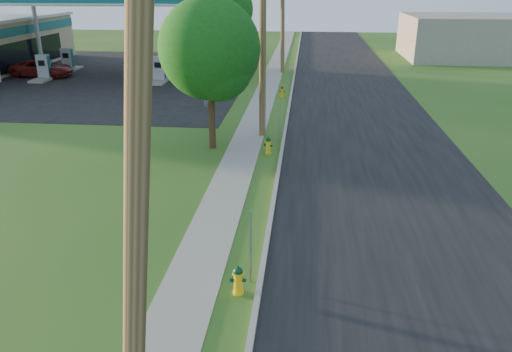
# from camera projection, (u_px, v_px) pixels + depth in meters

# --- Properties ---
(road) EXTENTS (8.00, 120.00, 0.02)m
(road) POSITION_uv_depth(u_px,v_px,m) (388.00, 196.00, 17.70)
(road) COLOR black
(road) RESTS_ON ground
(curb) EXTENTS (0.15, 120.00, 0.15)m
(curb) POSITION_uv_depth(u_px,v_px,m) (275.00, 190.00, 18.05)
(curb) COLOR gray
(curb) RESTS_ON ground
(sidewalk) EXTENTS (1.50, 120.00, 0.03)m
(sidewalk) POSITION_uv_depth(u_px,v_px,m) (228.00, 190.00, 18.23)
(sidewalk) COLOR gray
(sidewalk) RESTS_ON ground
(forecourt) EXTENTS (26.00, 28.00, 0.02)m
(forecourt) POSITION_uv_depth(u_px,v_px,m) (88.00, 75.00, 39.97)
(forecourt) COLOR black
(forecourt) RESTS_ON ground
(utility_pole_near) EXTENTS (1.40, 0.32, 9.48)m
(utility_pole_near) POSITION_uv_depth(u_px,v_px,m) (136.00, 184.00, 6.23)
(utility_pole_near) COLOR brown
(utility_pole_near) RESTS_ON ground
(utility_pole_mid) EXTENTS (1.40, 0.32, 9.80)m
(utility_pole_mid) POSITION_uv_depth(u_px,v_px,m) (263.00, 32.00, 22.84)
(utility_pole_mid) COLOR brown
(utility_pole_mid) RESTS_ON ground
(utility_pole_far) EXTENTS (1.40, 0.32, 9.50)m
(utility_pole_far) POSITION_uv_depth(u_px,v_px,m) (283.00, 12.00, 39.55)
(utility_pole_far) COLOR brown
(utility_pole_far) RESTS_ON ground
(sign_post_near) EXTENTS (0.05, 0.04, 2.00)m
(sign_post_near) POSITION_uv_depth(u_px,v_px,m) (251.00, 247.00, 12.36)
(sign_post_near) COLOR gray
(sign_post_near) RESTS_ON ground
(sign_post_mid) EXTENTS (0.05, 0.04, 2.00)m
(sign_post_mid) POSITION_uv_depth(u_px,v_px,m) (278.00, 122.00, 23.28)
(sign_post_mid) COLOR gray
(sign_post_mid) RESTS_ON ground
(sign_post_far) EXTENTS (0.05, 0.04, 2.00)m
(sign_post_far) POSITION_uv_depth(u_px,v_px,m) (289.00, 75.00, 34.57)
(sign_post_far) COLOR gray
(sign_post_far) RESTS_ON ground
(fuel_pump_nw) EXTENTS (1.20, 3.20, 1.90)m
(fuel_pump_nw) POSITION_uv_depth(u_px,v_px,m) (44.00, 70.00, 38.09)
(fuel_pump_nw) COLOR gray
(fuel_pump_nw) RESTS_ON ground
(fuel_pump_ne) EXTENTS (1.20, 3.20, 1.90)m
(fuel_pump_ne) POSITION_uv_depth(u_px,v_px,m) (159.00, 72.00, 37.25)
(fuel_pump_ne) COLOR gray
(fuel_pump_ne) RESTS_ON ground
(fuel_pump_sw) EXTENTS (1.20, 3.20, 1.90)m
(fuel_pump_sw) POSITION_uv_depth(u_px,v_px,m) (68.00, 62.00, 41.79)
(fuel_pump_sw) COLOR gray
(fuel_pump_sw) RESTS_ON ground
(fuel_pump_se) EXTENTS (1.20, 3.20, 1.90)m
(fuel_pump_se) POSITION_uv_depth(u_px,v_px,m) (173.00, 64.00, 40.95)
(fuel_pump_se) COLOR gray
(fuel_pump_se) RESTS_ON ground
(price_pylon) EXTENTS (0.34, 2.04, 6.85)m
(price_pylon) POSITION_uv_depth(u_px,v_px,m) (202.00, 13.00, 28.11)
(price_pylon) COLOR gray
(price_pylon) RESTS_ON ground
(distant_building) EXTENTS (14.00, 10.00, 4.00)m
(distant_building) POSITION_uv_depth(u_px,v_px,m) (480.00, 37.00, 48.09)
(distant_building) COLOR gray
(distant_building) RESTS_ON ground
(tree_verge) EXTENTS (4.37, 4.37, 6.63)m
(tree_verge) POSITION_uv_depth(u_px,v_px,m) (212.00, 53.00, 21.22)
(tree_verge) COLOR #341F12
(tree_verge) RESTS_ON ground
(tree_lot) EXTENTS (4.60, 4.60, 6.98)m
(tree_lot) POSITION_uv_depth(u_px,v_px,m) (229.00, 11.00, 45.63)
(tree_lot) COLOR #341F12
(tree_lot) RESTS_ON ground
(hydrant_near) EXTENTS (0.40, 0.35, 0.77)m
(hydrant_near) POSITION_uv_depth(u_px,v_px,m) (238.00, 280.00, 12.12)
(hydrant_near) COLOR yellow
(hydrant_near) RESTS_ON ground
(hydrant_mid) EXTENTS (0.39, 0.35, 0.76)m
(hydrant_mid) POSITION_uv_depth(u_px,v_px,m) (268.00, 146.00, 21.94)
(hydrant_mid) COLOR yellow
(hydrant_mid) RESTS_ON ground
(hydrant_far) EXTENTS (0.39, 0.34, 0.74)m
(hydrant_far) POSITION_uv_depth(u_px,v_px,m) (282.00, 92.00, 32.52)
(hydrant_far) COLOR #E6B10C
(hydrant_far) RESTS_ON ground
(car_red) EXTENTS (5.03, 2.66, 1.35)m
(car_red) POSITION_uv_depth(u_px,v_px,m) (42.00, 68.00, 39.23)
(car_red) COLOR maroon
(car_red) RESTS_ON ground
(car_silver) EXTENTS (4.31, 2.45, 1.38)m
(car_silver) POSITION_uv_depth(u_px,v_px,m) (158.00, 66.00, 40.03)
(car_silver) COLOR silver
(car_silver) RESTS_ON ground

